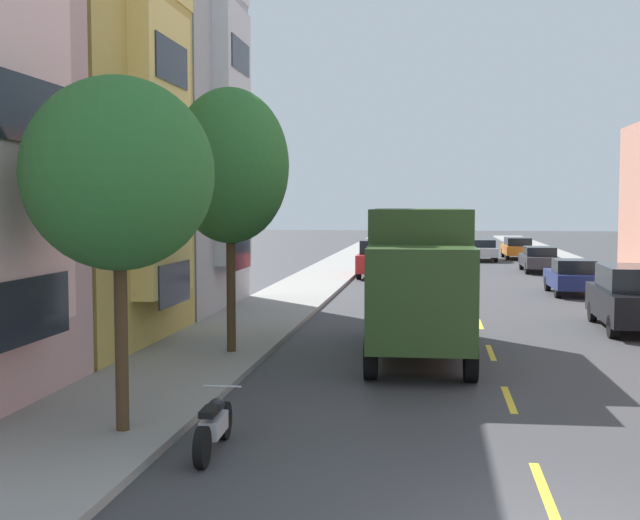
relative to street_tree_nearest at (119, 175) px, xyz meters
The scene contains 15 objects.
ground_plane 27.62m from the street_tree_nearest, 76.44° to the left, with size 160.00×160.00×0.00m, color #38383A.
sidewalk_left 24.89m from the street_tree_nearest, 91.63° to the left, with size 3.20×120.00×0.14m, color gray.
sidewalk_right 28.31m from the street_tree_nearest, 61.18° to the left, with size 3.20×120.00×0.14m, color gray.
lane_centerline_dashes 22.39m from the street_tree_nearest, 73.07° to the left, with size 0.14×47.20×0.01m.
townhouse_third_dove_grey 17.64m from the street_tree_nearest, 118.67° to the left, with size 13.08×7.25×11.84m.
street_tree_nearest is the anchor object (origin of this frame).
street_tree_second 7.08m from the street_tree_nearest, 90.00° to the left, with size 2.88×2.88×6.46m.
delivery_box_truck 9.55m from the street_tree_nearest, 60.39° to the left, with size 2.58×7.49×3.65m.
parked_wagon_orange 46.51m from the street_tree_nearest, 76.66° to the left, with size 1.87×4.72×1.50m.
parked_suv_black 17.15m from the street_tree_nearest, 49.91° to the left, with size 2.05×4.84×1.93m.
parked_hatchback_navy 25.12m from the street_tree_nearest, 64.61° to the left, with size 1.78×4.02×1.50m.
parked_sedan_charcoal 35.81m from the street_tree_nearest, 72.39° to the left, with size 1.81×4.50×1.43m.
parked_suv_red 30.05m from the street_tree_nearest, 85.99° to the left, with size 1.96×4.81×1.93m.
moving_silver_sedan 43.91m from the street_tree_nearest, 79.20° to the left, with size 1.80×4.50×1.43m.
parked_motorcycle 4.19m from the street_tree_nearest, 17.06° to the right, with size 0.62×2.05×0.90m.
Camera 1 is at (-1.48, -8.73, 3.76)m, focal length 45.33 mm.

